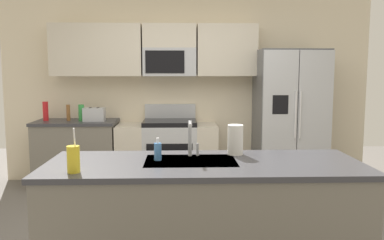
{
  "coord_description": "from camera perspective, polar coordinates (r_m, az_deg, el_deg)",
  "views": [
    {
      "loc": [
        -0.11,
        -3.6,
        1.57
      ],
      "look_at": [
        0.02,
        0.6,
        1.05
      ],
      "focal_mm": 37.26,
      "sensor_mm": 36.0,
      "label": 1
    }
  ],
  "objects": [
    {
      "name": "ground_plane",
      "position": [
        3.93,
        -0.02,
        -16.5
      ],
      "size": [
        9.0,
        9.0,
        0.0
      ],
      "primitive_type": "plane",
      "color": "#66605B",
      "rests_on": "ground"
    },
    {
      "name": "kitchen_wall_unit",
      "position": [
        5.68,
        -2.13,
        6.06
      ],
      "size": [
        5.2,
        0.43,
        2.6
      ],
      "color": "beige",
      "rests_on": "ground"
    },
    {
      "name": "back_counter",
      "position": [
        5.69,
        -16.13,
        -4.58
      ],
      "size": [
        1.1,
        0.63,
        0.9
      ],
      "color": "slate",
      "rests_on": "ground"
    },
    {
      "name": "range_oven",
      "position": [
        5.52,
        -3.55,
        -4.75
      ],
      "size": [
        1.36,
        0.61,
        1.1
      ],
      "color": "#B7BABF",
      "rests_on": "ground"
    },
    {
      "name": "refrigerator",
      "position": [
        5.57,
        13.78,
        0.2
      ],
      "size": [
        0.9,
        0.76,
        1.85
      ],
      "color": "#4C4F54",
      "rests_on": "ground"
    },
    {
      "name": "island_counter",
      "position": [
        3.09,
        1.73,
        -14.13
      ],
      "size": [
        2.33,
        0.88,
        0.9
      ],
      "color": "slate",
      "rests_on": "ground"
    },
    {
      "name": "toaster",
      "position": [
        5.5,
        -13.83,
        0.79
      ],
      "size": [
        0.28,
        0.16,
        0.18
      ],
      "color": "#B7BABF",
      "rests_on": "back_counter"
    },
    {
      "name": "pepper_mill",
      "position": [
        5.63,
        -17.29,
        1.0
      ],
      "size": [
        0.05,
        0.05,
        0.22
      ],
      "primitive_type": "cylinder",
      "color": "brown",
      "rests_on": "back_counter"
    },
    {
      "name": "bottle_green",
      "position": [
        5.56,
        -15.56,
        1.01
      ],
      "size": [
        0.07,
        0.07,
        0.22
      ],
      "primitive_type": "cylinder",
      "color": "green",
      "rests_on": "back_counter"
    },
    {
      "name": "bottle_red",
      "position": [
        5.73,
        -20.22,
        1.19
      ],
      "size": [
        0.07,
        0.07,
        0.26
      ],
      "primitive_type": "cylinder",
      "color": "red",
      "rests_on": "back_counter"
    },
    {
      "name": "sink_faucet",
      "position": [
        3.11,
        -0.18,
        -2.22
      ],
      "size": [
        0.08,
        0.21,
        0.28
      ],
      "color": "#B7BABF",
      "rests_on": "island_counter"
    },
    {
      "name": "drink_cup_yellow",
      "position": [
        2.75,
        -16.61,
        -5.38
      ],
      "size": [
        0.08,
        0.08,
        0.3
      ],
      "color": "yellow",
      "rests_on": "island_counter"
    },
    {
      "name": "soap_dispenser",
      "position": [
        3.01,
        -4.92,
        -4.48
      ],
      "size": [
        0.06,
        0.06,
        0.17
      ],
      "color": "#4C8CD8",
      "rests_on": "island_counter"
    },
    {
      "name": "paper_towel_roll",
      "position": [
        3.21,
        6.22,
        -2.82
      ],
      "size": [
        0.12,
        0.12,
        0.24
      ],
      "primitive_type": "cylinder",
      "color": "white",
      "rests_on": "island_counter"
    }
  ]
}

